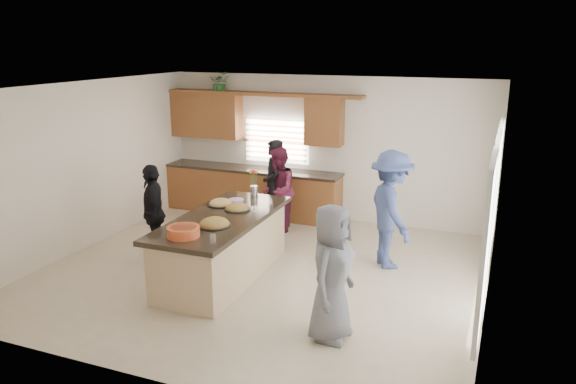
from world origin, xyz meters
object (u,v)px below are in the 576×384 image
at_px(island, 223,248).
at_px(woman_right_back, 391,210).
at_px(woman_left_back, 274,185).
at_px(woman_right_front, 332,273).
at_px(woman_left_front, 153,212).
at_px(woman_left_mid, 278,190).
at_px(salad_bowl, 183,231).

bearing_deg(island, woman_right_back, 30.40).
bearing_deg(woman_left_back, woman_right_front, -1.07).
height_order(woman_left_front, woman_right_front, woman_right_front).
relative_size(woman_left_mid, woman_right_front, 0.95).
relative_size(woman_left_back, woman_right_front, 1.02).
bearing_deg(woman_right_back, island, 89.27).
xyz_separation_m(salad_bowl, woman_left_mid, (0.00, 3.18, -0.23)).
height_order(woman_left_back, woman_right_back, woman_right_back).
bearing_deg(woman_right_back, woman_left_front, 75.14).
height_order(salad_bowl, woman_left_back, woman_left_back).
relative_size(woman_left_front, woman_right_front, 0.95).
xyz_separation_m(island, woman_left_mid, (-0.04, 2.23, 0.34)).
distance_m(woman_left_mid, woman_right_front, 3.92).
bearing_deg(woman_left_back, woman_left_front, -62.56).
bearing_deg(woman_left_front, salad_bowl, 12.61).
bearing_deg(woman_left_front, island, 44.91).
xyz_separation_m(woman_left_mid, woman_right_back, (2.26, -0.88, 0.13)).
bearing_deg(woman_right_front, woman_left_mid, 36.97).
distance_m(island, woman_left_front, 1.42).
distance_m(island, woman_right_back, 2.63).
bearing_deg(woman_left_mid, woman_right_front, 14.41).
distance_m(salad_bowl, woman_right_back, 3.23).
relative_size(salad_bowl, woman_left_front, 0.27).
bearing_deg(salad_bowl, woman_left_front, 137.79).
height_order(woman_left_mid, woman_right_front, woman_right_front).
bearing_deg(salad_bowl, woman_right_back, 45.63).
bearing_deg(island, woman_left_mid, 90.11).
xyz_separation_m(island, salad_bowl, (-0.05, -0.96, 0.57)).
height_order(island, salad_bowl, salad_bowl).
bearing_deg(island, woman_left_front, 169.08).
relative_size(island, woman_left_front, 1.73).
distance_m(woman_left_back, woman_right_back, 2.61).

